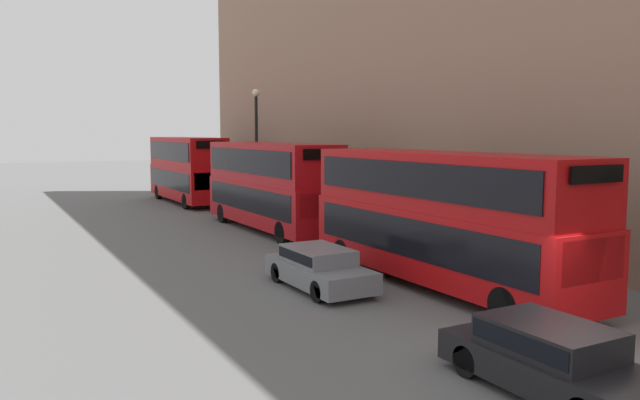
{
  "coord_description": "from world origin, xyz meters",
  "views": [
    {
      "loc": [
        -10.83,
        -8.38,
        4.8
      ],
      "look_at": [
        0.48,
        12.23,
        2.24
      ],
      "focal_mm": 35.0,
      "sensor_mm": 36.0,
      "label": 1
    }
  ],
  "objects_px": {
    "bus_leading": "(441,213)",
    "bus_second_in_queue": "(270,183)",
    "pedestrian": "(571,272)",
    "bus_third_in_queue": "(187,167)",
    "car_hatchback": "(319,267)",
    "car_dark_sedan": "(551,357)"
  },
  "relations": [
    {
      "from": "bus_second_in_queue",
      "to": "car_hatchback",
      "type": "xyz_separation_m",
      "value": [
        -3.4,
        -11.15,
        -1.68
      ]
    },
    {
      "from": "pedestrian",
      "to": "bus_third_in_queue",
      "type": "bearing_deg",
      "value": 94.39
    },
    {
      "from": "bus_leading",
      "to": "bus_second_in_queue",
      "type": "relative_size",
      "value": 1.04
    },
    {
      "from": "car_dark_sedan",
      "to": "pedestrian",
      "type": "bearing_deg",
      "value": 36.62
    },
    {
      "from": "bus_third_in_queue",
      "to": "car_hatchback",
      "type": "bearing_deg",
      "value": -97.77
    },
    {
      "from": "car_dark_sedan",
      "to": "bus_second_in_queue",
      "type": "bearing_deg",
      "value": 80.36
    },
    {
      "from": "bus_third_in_queue",
      "to": "car_hatchback",
      "type": "height_order",
      "value": "bus_third_in_queue"
    },
    {
      "from": "bus_third_in_queue",
      "to": "pedestrian",
      "type": "height_order",
      "value": "bus_third_in_queue"
    },
    {
      "from": "bus_leading",
      "to": "car_hatchback",
      "type": "distance_m",
      "value": 4.11
    },
    {
      "from": "bus_second_in_queue",
      "to": "bus_leading",
      "type": "bearing_deg",
      "value": -90.0
    },
    {
      "from": "bus_third_in_queue",
      "to": "pedestrian",
      "type": "distance_m",
      "value": 29.71
    },
    {
      "from": "bus_second_in_queue",
      "to": "pedestrian",
      "type": "distance_m",
      "value": 16.04
    },
    {
      "from": "bus_third_in_queue",
      "to": "car_dark_sedan",
      "type": "relative_size",
      "value": 2.35
    },
    {
      "from": "bus_third_in_queue",
      "to": "bus_second_in_queue",
      "type": "bearing_deg",
      "value": -90.0
    },
    {
      "from": "pedestrian",
      "to": "car_hatchback",
      "type": "bearing_deg",
      "value": 140.61
    },
    {
      "from": "bus_second_in_queue",
      "to": "pedestrian",
      "type": "height_order",
      "value": "bus_second_in_queue"
    },
    {
      "from": "car_dark_sedan",
      "to": "pedestrian",
      "type": "relative_size",
      "value": 2.42
    },
    {
      "from": "bus_second_in_queue",
      "to": "car_hatchback",
      "type": "relative_size",
      "value": 2.49
    },
    {
      "from": "bus_leading",
      "to": "car_hatchback",
      "type": "xyz_separation_m",
      "value": [
        -3.4,
        1.62,
        -1.63
      ]
    },
    {
      "from": "car_hatchback",
      "to": "bus_third_in_queue",
      "type": "bearing_deg",
      "value": 82.23
    },
    {
      "from": "bus_leading",
      "to": "bus_third_in_queue",
      "type": "xyz_separation_m",
      "value": [
        -0.0,
        26.54,
        0.13
      ]
    },
    {
      "from": "car_hatchback",
      "to": "pedestrian",
      "type": "distance_m",
      "value": 7.34
    }
  ]
}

